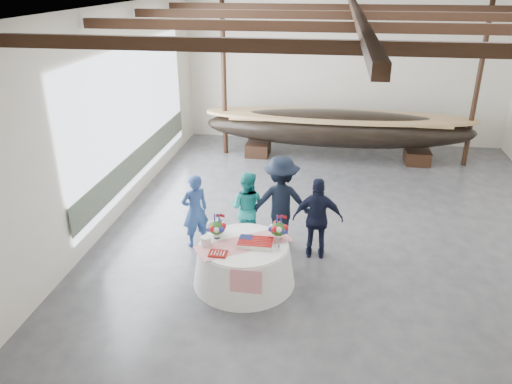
# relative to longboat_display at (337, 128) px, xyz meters

# --- Properties ---
(floor) EXTENTS (10.00, 12.00, 0.01)m
(floor) POSITION_rel_longboat_display_xyz_m (0.16, -4.28, -0.93)
(floor) COLOR #3D3D42
(floor) RESTS_ON ground
(wall_back) EXTENTS (10.00, 0.02, 4.50)m
(wall_back) POSITION_rel_longboat_display_xyz_m (0.16, 1.72, 1.32)
(wall_back) COLOR silver
(wall_back) RESTS_ON ground
(wall_front) EXTENTS (10.00, 0.02, 4.50)m
(wall_front) POSITION_rel_longboat_display_xyz_m (0.16, -10.28, 1.32)
(wall_front) COLOR silver
(wall_front) RESTS_ON ground
(wall_left) EXTENTS (0.02, 12.00, 4.50)m
(wall_left) POSITION_rel_longboat_display_xyz_m (-4.84, -4.28, 1.32)
(wall_left) COLOR silver
(wall_left) RESTS_ON ground
(ceiling) EXTENTS (10.00, 12.00, 0.01)m
(ceiling) POSITION_rel_longboat_display_xyz_m (0.16, -4.28, 3.57)
(ceiling) COLOR white
(ceiling) RESTS_ON wall_back
(pavilion_structure) EXTENTS (9.80, 11.76, 4.50)m
(pavilion_structure) POSITION_rel_longboat_display_xyz_m (0.16, -3.53, 3.07)
(pavilion_structure) COLOR black
(pavilion_structure) RESTS_ON ground
(open_bay) EXTENTS (0.03, 7.00, 3.20)m
(open_bay) POSITION_rel_longboat_display_xyz_m (-4.79, -3.28, 0.89)
(open_bay) COLOR silver
(open_bay) RESTS_ON ground
(longboat_display) EXTENTS (7.79, 1.56, 1.46)m
(longboat_display) POSITION_rel_longboat_display_xyz_m (0.00, 0.00, 0.00)
(longboat_display) COLOR black
(longboat_display) RESTS_ON ground
(banquet_table) EXTENTS (1.81, 1.81, 0.78)m
(banquet_table) POSITION_rel_longboat_display_xyz_m (-1.57, -6.79, -0.54)
(banquet_table) COLOR white
(banquet_table) RESTS_ON ground
(tabletop_items) EXTENTS (1.70, 1.39, 0.40)m
(tabletop_items) POSITION_rel_longboat_display_xyz_m (-1.58, -6.66, -0.00)
(tabletop_items) COLOR red
(tabletop_items) RESTS_ON banquet_table
(guest_woman_blue) EXTENTS (0.67, 0.64, 1.53)m
(guest_woman_blue) POSITION_rel_longboat_display_xyz_m (-2.76, -5.63, -0.17)
(guest_woman_blue) COLOR navy
(guest_woman_blue) RESTS_ON ground
(guest_woman_teal) EXTENTS (0.84, 0.71, 1.53)m
(guest_woman_teal) POSITION_rel_longboat_display_xyz_m (-1.77, -5.32, -0.17)
(guest_woman_teal) COLOR teal
(guest_woman_teal) RESTS_ON ground
(guest_man_left) EXTENTS (1.29, 0.83, 1.89)m
(guest_man_left) POSITION_rel_longboat_display_xyz_m (-1.08, -5.34, 0.01)
(guest_man_left) COLOR black
(guest_man_left) RESTS_ON ground
(guest_man_right) EXTENTS (0.97, 0.44, 1.63)m
(guest_man_right) POSITION_rel_longboat_display_xyz_m (-0.34, -5.71, -0.12)
(guest_man_right) COLOR black
(guest_man_right) RESTS_ON ground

